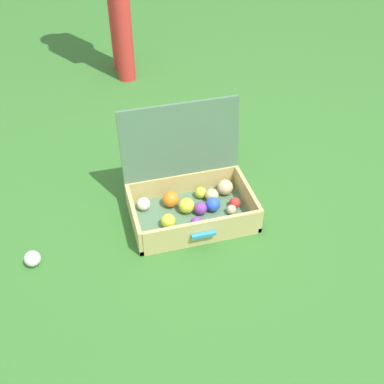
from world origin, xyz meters
The scene contains 3 objects.
ground_plane centered at (0.00, 0.00, 0.00)m, with size 16.00×16.00×0.00m, color #336B28.
open_suitcase centered at (-0.08, 0.05, 0.11)m, with size 0.57×0.44×0.49m.
stray_ball_on_grass centered at (-0.82, -0.10, 0.03)m, with size 0.07×0.07×0.07m, color white.
Camera 1 is at (-0.53, -1.63, 1.57)m, focal length 45.19 mm.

